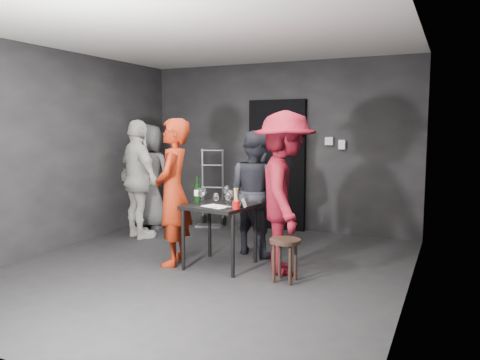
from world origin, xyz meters
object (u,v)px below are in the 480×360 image
at_px(woman_black, 256,187).
at_px(wine_bottle, 197,193).
at_px(breadstick_cup, 236,199).
at_px(stool, 285,248).
at_px(bystander_grey, 149,169).
at_px(server_red, 173,179).
at_px(man_maroon, 285,174).
at_px(bystander_cream, 138,168).
at_px(hand_truck, 211,212).
at_px(tasting_table, 220,213).

relative_size(woman_black, wine_bottle, 5.39).
xyz_separation_m(woman_black, breadstick_cup, (0.16, -0.94, -0.01)).
height_order(woman_black, breadstick_cup, woman_black).
bearing_deg(stool, breadstick_cup, 179.07).
relative_size(stool, bystander_grey, 0.24).
height_order(stool, server_red, server_red).
relative_size(man_maroon, wine_bottle, 6.99).
xyz_separation_m(man_maroon, breadstick_cup, (-0.46, -0.32, -0.27)).
bearing_deg(bystander_grey, server_red, 134.78).
bearing_deg(bystander_cream, stool, -173.41).
bearing_deg(bystander_grey, woman_black, 163.48).
height_order(man_maroon, breadstick_cup, man_maroon).
height_order(hand_truck, tasting_table, hand_truck).
relative_size(woman_black, bystander_cream, 0.83).
distance_m(stool, woman_black, 1.31).
distance_m(woman_black, breadstick_cup, 0.95).
bearing_deg(woman_black, hand_truck, -24.08).
height_order(server_red, man_maroon, man_maroon).
distance_m(hand_truck, man_maroon, 2.89).
xyz_separation_m(hand_truck, tasting_table, (1.21, -2.02, 0.42)).
bearing_deg(bystander_cream, wine_bottle, 178.82).
height_order(tasting_table, man_maroon, man_maroon).
relative_size(woman_black, bystander_grey, 0.90).
xyz_separation_m(tasting_table, breadstick_cup, (0.31, -0.20, 0.21)).
bearing_deg(server_red, stool, 69.25).
bearing_deg(woman_black, stool, 147.63).
distance_m(woman_black, man_maroon, 0.92).
distance_m(server_red, bystander_cream, 1.53).
relative_size(tasting_table, server_red, 0.36).
distance_m(tasting_table, bystander_cream, 1.99).
xyz_separation_m(bystander_cream, breadstick_cup, (2.08, -1.00, -0.19)).
xyz_separation_m(hand_truck, bystander_grey, (-0.86, -0.56, 0.75)).
xyz_separation_m(stool, bystander_grey, (-2.95, 1.67, 0.61)).
relative_size(server_red, bystander_cream, 0.99).
relative_size(hand_truck, bystander_grey, 0.66).
distance_m(hand_truck, stool, 3.07).
relative_size(hand_truck, tasting_table, 1.73).
xyz_separation_m(server_red, bystander_grey, (-1.50, 1.59, -0.06)).
xyz_separation_m(server_red, bystander_cream, (-1.21, 0.93, 0.01)).
bearing_deg(server_red, bystander_cream, -145.21).
bearing_deg(bystander_grey, tasting_table, 146.35).
relative_size(server_red, woman_black, 1.19).
xyz_separation_m(tasting_table, bystander_grey, (-2.06, 1.45, 0.33)).
height_order(bystander_cream, bystander_grey, bystander_cream).
height_order(man_maroon, bystander_cream, man_maroon).
bearing_deg(woman_black, wine_bottle, 77.84).
height_order(tasting_table, woman_black, woman_black).
distance_m(stool, bystander_grey, 3.44).
bearing_deg(wine_bottle, woman_black, 58.40).
bearing_deg(bystander_cream, tasting_table, -176.80).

